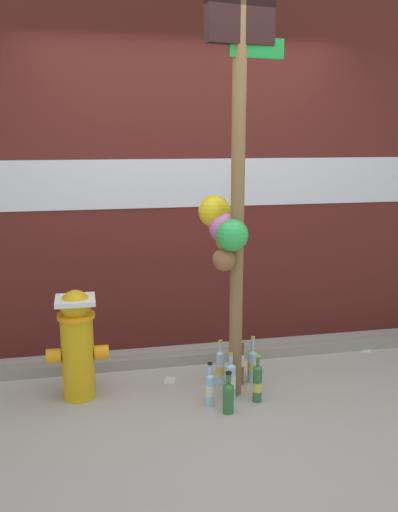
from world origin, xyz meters
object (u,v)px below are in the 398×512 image
object	(u,v)px
fire_hydrant	(77,342)
bottle_3	(257,383)
bottle_2	(220,367)
bottle_4	(252,365)
bottle_0	(239,361)
bottle_5	(228,396)
memorial_post	(231,181)
bottle_1	(210,388)
bottle_7	(237,359)
bottle_6	(231,380)

from	to	relation	value
fire_hydrant	bottle_3	xyz separation A→B (m)	(1.16, -0.31, -0.26)
bottle_2	bottle_4	bearing A→B (deg)	-0.50
bottle_0	bottle_3	distance (m)	0.30
bottle_5	bottle_0	bearing A→B (deg)	65.33
memorial_post	bottle_3	world-z (taller)	memorial_post
fire_hydrant	bottle_5	world-z (taller)	fire_hydrant
bottle_1	bottle_4	world-z (taller)	bottle_4
bottle_1	bottle_5	size ratio (longest dim) A/B	1.08
bottle_7	bottle_1	bearing A→B (deg)	-126.18
bottle_7	bottle_3	bearing A→B (deg)	-86.55
bottle_3	bottle_7	xyz separation A→B (m)	(-0.03, 0.42, 0.00)
bottle_1	bottle_6	world-z (taller)	bottle_6
bottle_4	bottle_5	distance (m)	0.50
bottle_0	bottle_5	size ratio (longest dim) A/B	1.43
fire_hydrant	bottle_7	size ratio (longest dim) A/B	2.19
bottle_2	bottle_6	size ratio (longest dim) A/B	1.01
fire_hydrant	bottle_1	bearing A→B (deg)	-19.81
memorial_post	bottle_3	bearing A→B (deg)	-46.93
bottle_4	bottle_7	bearing A→B (deg)	126.53
bottle_0	bottle_2	world-z (taller)	bottle_0
bottle_5	bottle_6	bearing A→B (deg)	70.61
bottle_2	bottle_5	size ratio (longest dim) A/B	1.19
bottle_5	bottle_7	xyz separation A→B (m)	(0.20, 0.53, 0.02)
bottle_0	bottle_3	world-z (taller)	bottle_0
memorial_post	bottle_6	size ratio (longest dim) A/B	7.99
fire_hydrant	bottle_2	size ratio (longest dim) A/B	2.26
fire_hydrant	bottle_0	size ratio (longest dim) A/B	1.89
bottle_1	bottle_3	world-z (taller)	bottle_3
bottle_1	bottle_3	xyz separation A→B (m)	(0.32, -0.01, 0.01)
fire_hydrant	bottle_3	size ratio (longest dim) A/B	2.28
bottle_6	bottle_5	bearing A→B (deg)	-109.39
memorial_post	bottle_7	size ratio (longest dim) A/B	7.66
bottle_2	bottle_7	bearing A→B (deg)	35.90
bottle_4	bottle_6	world-z (taller)	bottle_4
bottle_7	bottle_4	bearing A→B (deg)	-53.47
bottle_3	memorial_post	bearing A→B (deg)	133.07
bottle_4	bottle_5	size ratio (longest dim) A/B	1.23
memorial_post	fire_hydrant	distance (m)	1.47
bottle_0	bottle_2	distance (m)	0.14
memorial_post	bottle_4	distance (m)	1.35
fire_hydrant	bottle_6	bearing A→B (deg)	-13.79
bottle_0	memorial_post	bearing A→B (deg)	-131.20
bottle_5	bottle_6	xyz separation A→B (m)	(0.06, 0.18, 0.02)
bottle_3	bottle_1	bearing A→B (deg)	178.86
bottle_6	bottle_2	bearing A→B (deg)	92.53
bottle_3	bottle_4	distance (m)	0.31
bottle_0	bottle_6	bearing A→B (deg)	-118.49
bottle_5	memorial_post	bearing A→B (deg)	74.87
bottle_0	bottle_7	xyz separation A→B (m)	(0.02, 0.12, -0.04)
bottle_0	bottle_1	size ratio (longest dim) A/B	1.33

